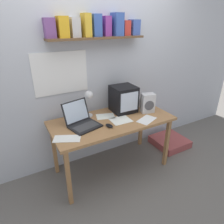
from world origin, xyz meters
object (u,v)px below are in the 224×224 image
object	(u,v)px
laptop	(81,120)
loose_paper_near_laptop	(67,139)
computer_mouse	(109,126)
floor_cushion	(169,141)
corner_desk	(112,124)
loose_paper_near_monitor	(121,120)
open_notebook	(147,120)
desk_lamp	(89,100)
juice_glass	(139,103)
crt_monitor	(123,99)
space_heater	(148,103)
printed_handout	(105,116)

from	to	relation	value
laptop	loose_paper_near_laptop	xyz separation A→B (m)	(-0.24, -0.21, -0.07)
computer_mouse	floor_cushion	bearing A→B (deg)	9.02
computer_mouse	floor_cushion	world-z (taller)	computer_mouse
corner_desk	loose_paper_near_monitor	size ratio (longest dim) A/B	5.98
open_notebook	floor_cushion	size ratio (longest dim) A/B	0.59
desk_lamp	juice_glass	world-z (taller)	desk_lamp
loose_paper_near_laptop	loose_paper_near_monitor	bearing A→B (deg)	7.43
laptop	open_notebook	world-z (taller)	laptop
desk_lamp	floor_cushion	size ratio (longest dim) A/B	0.70
corner_desk	loose_paper_near_laptop	distance (m)	0.65
corner_desk	crt_monitor	distance (m)	0.38
desk_lamp	floor_cushion	world-z (taller)	desk_lamp
space_heater	laptop	bearing A→B (deg)	-169.64
corner_desk	space_heater	world-z (taller)	space_heater
juice_glass	open_notebook	size ratio (longest dim) A/B	0.43
laptop	printed_handout	world-z (taller)	laptop
space_heater	loose_paper_near_laptop	distance (m)	1.15
computer_mouse	loose_paper_near_laptop	world-z (taller)	computer_mouse
open_notebook	laptop	bearing A→B (deg)	160.19
corner_desk	computer_mouse	world-z (taller)	computer_mouse
computer_mouse	loose_paper_near_monitor	xyz separation A→B (m)	(0.20, 0.08, -0.01)
corner_desk	open_notebook	distance (m)	0.43
juice_glass	space_heater	xyz separation A→B (m)	(-0.02, -0.20, 0.07)
open_notebook	loose_paper_near_laptop	world-z (taller)	same
printed_handout	space_heater	bearing A→B (deg)	-14.91
juice_glass	printed_handout	bearing A→B (deg)	-174.18
floor_cushion	loose_paper_near_laptop	bearing A→B (deg)	-173.22
loose_paper_near_laptop	crt_monitor	bearing A→B (deg)	19.80
corner_desk	loose_paper_near_monitor	distance (m)	0.13
corner_desk	crt_monitor	xyz separation A→B (m)	(0.26, 0.15, 0.24)
desk_lamp	juice_glass	bearing A→B (deg)	-10.69
computer_mouse	loose_paper_near_monitor	size ratio (longest dim) A/B	0.47
crt_monitor	juice_glass	xyz separation A→B (m)	(0.28, 0.02, -0.11)
space_heater	printed_handout	bearing A→B (deg)	-179.31
juice_glass	loose_paper_near_laptop	bearing A→B (deg)	-163.91
desk_lamp	computer_mouse	distance (m)	0.42
laptop	juice_glass	world-z (taller)	laptop
desk_lamp	floor_cushion	bearing A→B (deg)	-15.65
desk_lamp	floor_cushion	distance (m)	1.62
laptop	printed_handout	xyz separation A→B (m)	(0.35, 0.06, -0.07)
loose_paper_near_monitor	floor_cushion	world-z (taller)	loose_paper_near_monitor
crt_monitor	laptop	xyz separation A→B (m)	(-0.64, -0.10, -0.10)
space_heater	computer_mouse	world-z (taller)	space_heater
space_heater	computer_mouse	distance (m)	0.66
open_notebook	printed_handout	distance (m)	0.52
laptop	desk_lamp	world-z (taller)	desk_lamp
crt_monitor	desk_lamp	bearing A→B (deg)	177.48
juice_glass	computer_mouse	world-z (taller)	juice_glass
juice_glass	loose_paper_near_monitor	size ratio (longest dim) A/B	0.51
laptop	space_heater	distance (m)	0.90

